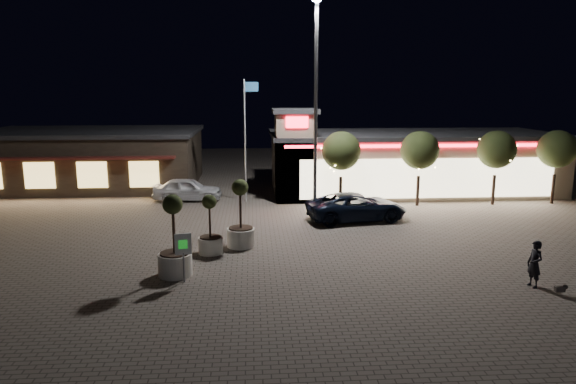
{
  "coord_description": "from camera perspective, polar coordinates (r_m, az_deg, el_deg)",
  "views": [
    {
      "loc": [
        -1.54,
        -20.54,
        7.28
      ],
      "look_at": [
        0.32,
        6.0,
        2.0
      ],
      "focal_mm": 32.0,
      "sensor_mm": 36.0,
      "label": 1
    }
  ],
  "objects": [
    {
      "name": "ground",
      "position": [
        21.84,
        0.27,
        -8.24
      ],
      "size": [
        90.0,
        90.0,
        0.0
      ],
      "primitive_type": "plane",
      "color": "#62594F",
      "rests_on": "ground"
    },
    {
      "name": "retail_building",
      "position": [
        38.33,
        12.8,
        3.36
      ],
      "size": [
        20.4,
        8.4,
        6.1
      ],
      "color": "gray",
      "rests_on": "ground"
    },
    {
      "name": "restaurant_building",
      "position": [
        42.69,
        -20.99,
        3.6
      ],
      "size": [
        16.4,
        11.0,
        4.3
      ],
      "color": "#382D23",
      "rests_on": "ground"
    },
    {
      "name": "floodlight_pole",
      "position": [
        28.76,
        3.12,
        10.7
      ],
      "size": [
        0.6,
        0.4,
        12.38
      ],
      "color": "gray",
      "rests_on": "ground"
    },
    {
      "name": "flagpole",
      "position": [
        33.63,
        -4.65,
        6.87
      ],
      "size": [
        0.95,
        0.1,
        8.0
      ],
      "color": "white",
      "rests_on": "ground"
    },
    {
      "name": "string_tree_a",
      "position": [
        32.23,
        5.94,
        4.55
      ],
      "size": [
        2.42,
        2.42,
        4.79
      ],
      "color": "#332319",
      "rests_on": "ground"
    },
    {
      "name": "string_tree_b",
      "position": [
        33.46,
        14.43,
        4.5
      ],
      "size": [
        2.42,
        2.42,
        4.79
      ],
      "color": "#332319",
      "rests_on": "ground"
    },
    {
      "name": "string_tree_c",
      "position": [
        35.35,
        22.17,
        4.37
      ],
      "size": [
        2.42,
        2.42,
        4.79
      ],
      "color": "#332319",
      "rests_on": "ground"
    },
    {
      "name": "string_tree_d",
      "position": [
        37.28,
        27.71,
        4.23
      ],
      "size": [
        2.42,
        2.42,
        4.79
      ],
      "color": "#332319",
      "rests_on": "ground"
    },
    {
      "name": "pickup_truck",
      "position": [
        29.4,
        7.64,
        -1.62
      ],
      "size": [
        6.03,
        3.54,
        1.58
      ],
      "primitive_type": "imported",
      "rotation": [
        0.0,
        0.0,
        1.74
      ],
      "color": "black",
      "rests_on": "ground"
    },
    {
      "name": "white_sedan",
      "position": [
        34.98,
        -11.09,
        0.3
      ],
      "size": [
        4.61,
        2.01,
        1.55
      ],
      "primitive_type": "imported",
      "rotation": [
        0.0,
        0.0,
        1.53
      ],
      "color": "silver",
      "rests_on": "ground"
    },
    {
      "name": "pedestrian",
      "position": [
        21.47,
        25.72,
        -7.22
      ],
      "size": [
        0.56,
        0.73,
        1.79
      ],
      "primitive_type": "imported",
      "rotation": [
        0.0,
        0.0,
        -1.34
      ],
      "color": "black",
      "rests_on": "ground"
    },
    {
      "name": "dog",
      "position": [
        21.27,
        28.12,
        -9.42
      ],
      "size": [
        0.49,
        0.19,
        0.26
      ],
      "color": "#59514C",
      "rests_on": "ground"
    },
    {
      "name": "planter_left",
      "position": [
        23.54,
        -8.63,
        -4.78
      ],
      "size": [
        1.11,
        1.11,
        2.72
      ],
      "color": "white",
      "rests_on": "ground"
    },
    {
      "name": "planter_mid",
      "position": [
        20.99,
        -12.49,
        -6.39
      ],
      "size": [
        1.34,
        1.34,
        3.3
      ],
      "color": "white",
      "rests_on": "ground"
    },
    {
      "name": "planter_right",
      "position": [
        24.32,
        -5.28,
        -3.78
      ],
      "size": [
        1.32,
        1.32,
        3.24
      ],
      "color": "white",
      "rests_on": "ground"
    },
    {
      "name": "valet_sign",
      "position": [
        20.12,
        -11.57,
        -6.15
      ],
      "size": [
        0.63,
        0.19,
        1.93
      ],
      "color": "gray",
      "rests_on": "ground"
    }
  ]
}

